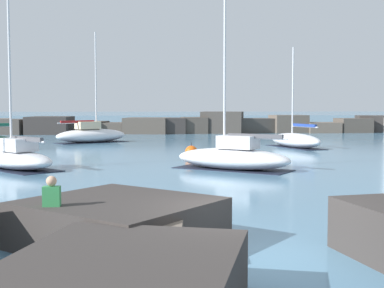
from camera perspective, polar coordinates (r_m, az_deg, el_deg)
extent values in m
plane|color=teal|center=(11.53, 6.30, -11.89)|extent=(600.00, 600.00, 0.00)
cube|color=teal|center=(123.12, -3.55, 2.58)|extent=(400.00, 116.00, 0.01)
cube|color=#423D38|center=(64.28, -18.68, 1.78)|extent=(4.44, 4.78, 1.69)
cube|color=#383330|center=(63.57, -14.89, 1.96)|extent=(4.89, 5.72, 1.97)
cube|color=#4C443D|center=(63.86, -11.45, 1.77)|extent=(5.76, 5.14, 1.41)
cube|color=#4C443D|center=(63.49, -8.72, 1.71)|extent=(4.12, 4.73, 1.23)
cube|color=#4C443D|center=(62.76, -4.79, 1.98)|extent=(5.72, 5.83, 1.81)
cube|color=#383330|center=(62.49, -2.21, 1.98)|extent=(3.04, 4.47, 1.80)
cube|color=#4C443D|center=(62.89, 0.21, 2.02)|extent=(2.96, 4.01, 1.87)
cube|color=#423D38|center=(63.13, 3.25, 2.32)|extent=(5.53, 4.91, 2.52)
cube|color=#423D38|center=(64.43, 6.43, 1.98)|extent=(5.39, 4.68, 1.71)
cube|color=brown|center=(65.09, 10.25, 2.13)|extent=(4.32, 3.61, 2.10)
cube|color=brown|center=(66.19, 13.66, 1.73)|extent=(3.94, 4.28, 1.21)
cube|color=#4C443D|center=(67.14, 16.80, 1.91)|extent=(3.85, 3.42, 1.71)
cube|color=#383330|center=(69.42, 19.03, 2.06)|extent=(5.31, 4.92, 2.02)
cube|color=brown|center=(11.06, -5.66, -10.26)|extent=(1.92, 1.74, 0.87)
cube|color=#383330|center=(12.31, -7.82, -8.35)|extent=(5.22, 5.18, 1.05)
ellipsoid|color=white|center=(41.65, 10.97, 0.38)|extent=(3.67, 6.34, 1.09)
cube|color=black|center=(41.68, 10.96, -0.35)|extent=(3.54, 6.04, 0.03)
cylinder|color=silver|center=(41.96, 10.70, 5.64)|extent=(0.12, 0.12, 6.57)
cylinder|color=#BCBCC1|center=(40.59, 11.92, 1.82)|extent=(1.10, 3.19, 0.10)
cube|color=navy|center=(40.58, 11.92, 1.97)|extent=(1.05, 2.75, 0.20)
ellipsoid|color=white|center=(26.86, 4.34, -1.58)|extent=(6.35, 5.43, 1.06)
cube|color=black|center=(26.92, 4.33, -2.67)|extent=(6.07, 5.21, 0.03)
cube|color=silver|center=(26.66, 4.94, 0.21)|extent=(2.24, 2.10, 0.64)
cylinder|color=silver|center=(27.04, 3.51, 9.00)|extent=(0.12, 0.12, 8.87)
cylinder|color=#BCBCC1|center=(26.26, 6.75, 0.64)|extent=(2.82, 2.03, 0.10)
cube|color=#4C4C51|center=(26.25, 6.75, 0.86)|extent=(2.46, 1.82, 0.20)
ellipsoid|color=white|center=(28.33, -18.26, -1.62)|extent=(5.47, 5.61, 0.93)
cube|color=black|center=(28.38, -18.24, -2.52)|extent=(5.25, 5.38, 0.03)
cube|color=silver|center=(28.03, -18.02, -0.07)|extent=(2.06, 2.08, 0.64)
cylinder|color=silver|center=(28.63, -18.88, 7.56)|extent=(0.12, 0.12, 8.19)
cylinder|color=#BCBCC1|center=(27.29, -17.16, 0.33)|extent=(2.16, 2.29, 0.10)
cube|color=#4C4C51|center=(27.29, -17.17, 0.54)|extent=(1.92, 2.02, 0.20)
ellipsoid|color=white|center=(47.29, -10.68, 0.88)|extent=(6.67, 5.36, 1.20)
cube|color=black|center=(47.33, -10.67, 0.17)|extent=(6.37, 5.15, 0.03)
cube|color=beige|center=(47.11, -11.05, 1.98)|extent=(2.30, 2.08, 0.64)
cylinder|color=silver|center=(47.49, -10.23, 6.67)|extent=(0.12, 0.12, 8.37)
cylinder|color=#BCBCC1|center=(46.69, -12.13, 2.23)|extent=(3.06, 2.00, 0.10)
cube|color=maroon|center=(46.68, -12.13, 2.35)|extent=(2.67, 1.79, 0.20)
sphere|color=#EA5914|center=(32.52, -0.07, -0.85)|extent=(0.77, 0.77, 0.77)
cylinder|color=black|center=(32.48, -0.07, 0.01)|extent=(0.04, 0.04, 0.20)
cylinder|color=#282833|center=(11.88, -15.10, -9.48)|extent=(0.14, 0.14, 0.83)
cylinder|color=#282833|center=(11.85, -14.23, -9.50)|extent=(0.14, 0.14, 0.83)
cube|color=#338C4C|center=(11.71, -14.73, -5.97)|extent=(0.36, 0.22, 0.65)
sphere|color=tan|center=(11.65, -14.77, -3.84)|extent=(0.22, 0.22, 0.22)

